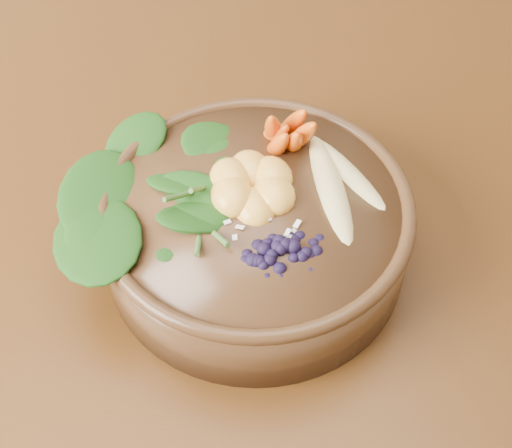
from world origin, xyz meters
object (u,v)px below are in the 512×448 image
at_px(stoneware_bowl, 256,230).
at_px(kale_heap, 190,153).
at_px(banana_halves, 341,170).
at_px(mandarin_cluster, 252,177).
at_px(dining_table, 188,205).
at_px(blueberry_pile, 281,238).
at_px(carrot_cluster, 283,104).

xyz_separation_m(stoneware_bowl, kale_heap, (-0.05, 0.06, 0.06)).
height_order(banana_halves, mandarin_cluster, mandarin_cluster).
height_order(dining_table, blueberry_pile, blueberry_pile).
height_order(carrot_cluster, banana_halves, carrot_cluster).
bearing_deg(kale_heap, banana_halves, -20.74).
xyz_separation_m(banana_halves, blueberry_pile, (-0.08, -0.07, 0.01)).
bearing_deg(blueberry_pile, stoneware_bowl, 95.67).
xyz_separation_m(dining_table, banana_halves, (0.13, -0.16, 0.19)).
relative_size(kale_heap, blueberry_pile, 1.42).
bearing_deg(banana_halves, kale_heap, 156.45).
relative_size(banana_halves, blueberry_pile, 1.23).
distance_m(stoneware_bowl, blueberry_pile, 0.09).
bearing_deg(mandarin_cluster, dining_table, 107.47).
distance_m(banana_halves, blueberry_pile, 0.11).
xyz_separation_m(stoneware_bowl, mandarin_cluster, (0.00, 0.02, 0.06)).
distance_m(kale_heap, carrot_cluster, 0.11).
xyz_separation_m(banana_halves, mandarin_cluster, (-0.09, 0.01, 0.00)).
bearing_deg(stoneware_bowl, blueberry_pile, -84.33).
relative_size(kale_heap, carrot_cluster, 2.38).
relative_size(stoneware_bowl, mandarin_cluster, 3.15).
bearing_deg(blueberry_pile, carrot_cluster, 73.25).
distance_m(mandarin_cluster, blueberry_pile, 0.08).
bearing_deg(stoneware_bowl, carrot_cluster, 59.11).
height_order(kale_heap, banana_halves, kale_heap).
bearing_deg(blueberry_pile, dining_table, 102.68).
xyz_separation_m(dining_table, blueberry_pile, (0.05, -0.23, 0.20)).
height_order(kale_heap, blueberry_pile, kale_heap).
relative_size(stoneware_bowl, banana_halves, 1.76).
height_order(carrot_cluster, blueberry_pile, carrot_cluster).
xyz_separation_m(mandarin_cluster, blueberry_pile, (0.01, -0.08, 0.00)).
bearing_deg(stoneware_bowl, banana_halves, 5.55).
height_order(dining_table, carrot_cluster, carrot_cluster).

